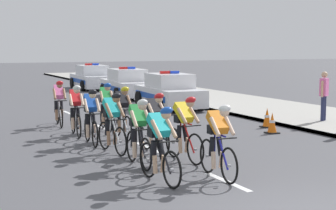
# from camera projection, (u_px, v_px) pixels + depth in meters

# --- Properties ---
(sidewalk_slab) EXTENTS (4.77, 60.00, 0.12)m
(sidewalk_slab) POSITION_uv_depth(u_px,v_px,m) (242.00, 104.00, 24.21)
(sidewalk_slab) COLOR #A3A099
(sidewalk_slab) RESTS_ON ground
(kerb_edge) EXTENTS (0.16, 60.00, 0.13)m
(kerb_edge) POSITION_uv_depth(u_px,v_px,m) (197.00, 106.00, 23.23)
(kerb_edge) COLOR #9E9E99
(kerb_edge) RESTS_ON ground
(lane_markings_centre) EXTENTS (0.14, 17.60, 0.01)m
(lane_markings_centre) POSITION_uv_depth(u_px,v_px,m) (148.00, 147.00, 14.13)
(lane_markings_centre) COLOR white
(lane_markings_centre) RESTS_ON ground
(cyclist_lead) EXTENTS (0.43, 1.72, 1.56)m
(cyclist_lead) POSITION_uv_depth(u_px,v_px,m) (160.00, 143.00, 10.36)
(cyclist_lead) COLOR black
(cyclist_lead) RESTS_ON ground
(cyclist_second) EXTENTS (0.44, 1.72, 1.56)m
(cyclist_second) POSITION_uv_depth(u_px,v_px,m) (218.00, 140.00, 10.72)
(cyclist_second) COLOR black
(cyclist_second) RESTS_ON ground
(cyclist_third) EXTENTS (0.43, 1.72, 1.56)m
(cyclist_third) POSITION_uv_depth(u_px,v_px,m) (139.00, 131.00, 11.80)
(cyclist_third) COLOR black
(cyclist_third) RESTS_ON ground
(cyclist_fourth) EXTENTS (0.43, 1.72, 1.56)m
(cyclist_fourth) POSITION_uv_depth(u_px,v_px,m) (184.00, 128.00, 12.33)
(cyclist_fourth) COLOR black
(cyclist_fourth) RESTS_ON ground
(cyclist_fifth) EXTENTS (0.44, 1.72, 1.56)m
(cyclist_fifth) POSITION_uv_depth(u_px,v_px,m) (112.00, 122.00, 13.31)
(cyclist_fifth) COLOR black
(cyclist_fifth) RESTS_ON ground
(cyclist_sixth) EXTENTS (0.42, 1.72, 1.56)m
(cyclist_sixth) POSITION_uv_depth(u_px,v_px,m) (155.00, 122.00, 13.27)
(cyclist_sixth) COLOR black
(cyclist_sixth) RESTS_ON ground
(cyclist_seventh) EXTENTS (0.45, 1.72, 1.56)m
(cyclist_seventh) POSITION_uv_depth(u_px,v_px,m) (91.00, 116.00, 14.41)
(cyclist_seventh) COLOR black
(cyclist_seventh) RESTS_ON ground
(cyclist_eighth) EXTENTS (0.43, 1.72, 1.56)m
(cyclist_eighth) POSITION_uv_depth(u_px,v_px,m) (122.00, 112.00, 15.34)
(cyclist_eighth) COLOR black
(cyclist_eighth) RESTS_ON ground
(cyclist_ninth) EXTENTS (0.45, 1.72, 1.56)m
(cyclist_ninth) POSITION_uv_depth(u_px,v_px,m) (76.00, 110.00, 15.82)
(cyclist_ninth) COLOR black
(cyclist_ninth) RESTS_ON ground
(cyclist_tenth) EXTENTS (0.46, 1.72, 1.56)m
(cyclist_tenth) POSITION_uv_depth(u_px,v_px,m) (106.00, 106.00, 16.81)
(cyclist_tenth) COLOR black
(cyclist_tenth) RESTS_ON ground
(cyclist_eleventh) EXTENTS (0.46, 1.72, 1.56)m
(cyclist_eleventh) POSITION_uv_depth(u_px,v_px,m) (59.00, 103.00, 17.81)
(cyclist_eleventh) COLOR black
(cyclist_eleventh) RESTS_ON ground
(police_car_nearest) EXTENTS (2.23, 4.51, 1.59)m
(police_car_nearest) POSITION_uv_depth(u_px,v_px,m) (169.00, 92.00, 23.10)
(police_car_nearest) COLOR white
(police_car_nearest) RESTS_ON ground
(police_car_second) EXTENTS (2.24, 4.52, 1.59)m
(police_car_second) POSITION_uv_depth(u_px,v_px,m) (127.00, 84.00, 27.64)
(police_car_second) COLOR white
(police_car_second) RESTS_ON ground
(police_car_third) EXTENTS (2.13, 4.47, 1.59)m
(police_car_third) POSITION_uv_depth(u_px,v_px,m) (92.00, 78.00, 33.10)
(police_car_third) COLOR silver
(police_car_third) RESTS_ON ground
(traffic_cone_near) EXTENTS (0.36, 0.36, 0.64)m
(traffic_cone_near) POSITION_uv_depth(u_px,v_px,m) (272.00, 123.00, 16.33)
(traffic_cone_near) COLOR black
(traffic_cone_near) RESTS_ON ground
(traffic_cone_mid) EXTENTS (0.36, 0.36, 0.64)m
(traffic_cone_mid) POSITION_uv_depth(u_px,v_px,m) (267.00, 118.00, 17.54)
(traffic_cone_mid) COLOR black
(traffic_cone_mid) RESTS_ON ground
(spectator_middle) EXTENTS (0.48, 0.38, 1.68)m
(spectator_middle) POSITION_uv_depth(u_px,v_px,m) (324.00, 93.00, 18.20)
(spectator_middle) COLOR #23284C
(spectator_middle) RESTS_ON sidewalk_slab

